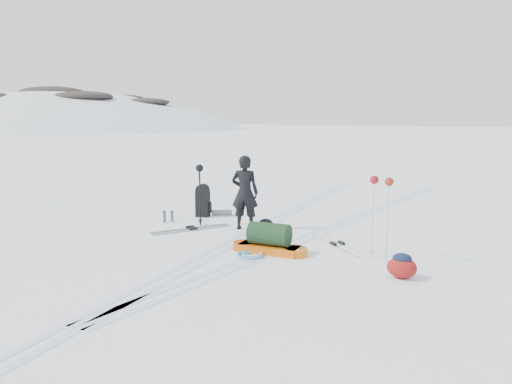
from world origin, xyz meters
TOP-DOWN VIEW (x-y plane):
  - ground at (0.00, 0.00)m, footprint 200.00×200.00m
  - ski_tracks at (0.61, 0.88)m, footprint 3.38×17.97m
  - skier at (-0.31, 0.54)m, footprint 0.68×0.53m
  - pulk_sled at (0.99, -0.89)m, footprint 1.47×0.53m
  - expedition_rucksack at (-1.85, 1.30)m, footprint 0.76×0.72m
  - ski_poles_black at (-1.40, 0.42)m, footprint 0.17×0.19m
  - ski_poles_silver at (2.89, -0.45)m, footprint 0.43×0.29m
  - touring_skis_grey at (-1.33, -0.04)m, footprint 1.21×1.67m
  - touring_skis_white at (1.93, 0.17)m, footprint 1.51×1.41m
  - rope_coil at (0.81, -1.29)m, footprint 0.66×0.66m
  - small_daypack at (3.44, -1.24)m, footprint 0.56×0.50m
  - thermos_pair at (-2.28, 0.37)m, footprint 0.17×0.28m
  - stuff_sack at (0.03, 0.88)m, footprint 0.34×0.26m

SIDE VIEW (x-z plane):
  - ground at x=0.00m, z-range 0.00..0.00m
  - ski_tracks at x=0.61m, z-range 0.00..0.01m
  - touring_skis_white at x=1.93m, z-range -0.02..0.05m
  - touring_skis_grey at x=-1.33m, z-range -0.02..0.05m
  - rope_coil at x=0.81m, z-range 0.00..0.06m
  - stuff_sack at x=0.03m, z-range 0.00..0.20m
  - thermos_pair at x=-2.28m, z-range -0.01..0.27m
  - small_daypack at x=3.44m, z-range -0.01..0.39m
  - pulk_sled at x=0.99m, z-range -0.06..0.49m
  - expedition_rucksack at x=-1.85m, z-range -0.03..0.78m
  - skier at x=-0.31m, z-range 0.00..1.64m
  - ski_poles_black at x=-1.40m, z-range 0.44..1.84m
  - ski_poles_silver at x=2.89m, z-range 0.49..1.96m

